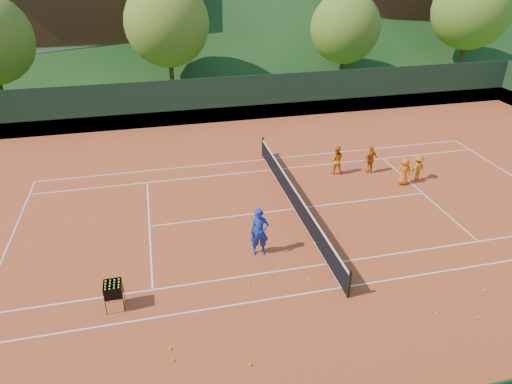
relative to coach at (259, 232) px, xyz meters
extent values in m
plane|color=#335219|center=(2.32, 2.89, -0.99)|extent=(400.00, 400.00, 0.00)
cube|color=#B3411D|center=(2.32, 2.89, -0.98)|extent=(40.00, 24.00, 0.02)
imported|color=#18319C|center=(0.00, 0.00, 0.00)|extent=(0.76, 0.54, 1.94)
imported|color=orange|center=(5.45, 5.89, -0.22)|extent=(0.86, 0.75, 1.51)
imported|color=#CD6812|center=(7.22, 5.60, -0.23)|extent=(0.93, 0.65, 1.47)
imported|color=orange|center=(8.24, 4.00, -0.29)|extent=(0.73, 0.54, 1.37)
imported|color=orange|center=(9.16, 4.30, -0.32)|extent=(0.93, 0.68, 1.30)
sphere|color=#D2F729|center=(-0.61, 1.65, -0.94)|extent=(0.07, 0.07, 0.07)
sphere|color=#D2F729|center=(-4.29, 1.70, -0.94)|extent=(0.07, 0.07, 0.07)
sphere|color=#D2F729|center=(-0.95, 0.71, -0.94)|extent=(0.07, 0.07, 0.07)
sphere|color=#D2F729|center=(8.82, -1.38, -0.94)|extent=(0.07, 0.07, 0.07)
sphere|color=#D2F729|center=(-3.59, -4.46, -0.94)|extent=(0.07, 0.07, 0.07)
sphere|color=#D2F729|center=(2.30, 0.10, -0.94)|extent=(0.07, 0.07, 0.07)
sphere|color=#D2F729|center=(0.82, 0.81, -0.94)|extent=(0.07, 0.07, 0.07)
sphere|color=#D2F729|center=(3.63, 0.72, -0.94)|extent=(0.07, 0.07, 0.07)
sphere|color=#D2F729|center=(4.82, -4.46, -0.94)|extent=(0.07, 0.07, 0.07)
sphere|color=#D2F729|center=(7.04, -3.87, -0.94)|extent=(0.07, 0.07, 0.07)
sphere|color=#D2F729|center=(-0.78, -1.68, -0.94)|extent=(0.07, 0.07, 0.07)
sphere|color=#D2F729|center=(1.30, -1.96, -0.94)|extent=(0.07, 0.07, 0.07)
sphere|color=#D2F729|center=(-4.99, -1.55, -0.94)|extent=(0.07, 0.07, 0.07)
sphere|color=#D2F729|center=(-3.64, -4.01, -0.94)|extent=(0.07, 0.07, 0.07)
sphere|color=#D2F729|center=(-1.50, -5.12, -0.94)|extent=(0.07, 0.07, 0.07)
sphere|color=#D2F729|center=(5.99, -4.95, -0.94)|extent=(0.07, 0.07, 0.07)
cube|color=silver|center=(-9.56, 2.89, -0.97)|extent=(0.06, 10.97, 0.00)
cube|color=white|center=(2.32, -2.59, -0.97)|extent=(23.77, 0.06, 0.00)
cube|color=white|center=(2.32, 8.38, -0.97)|extent=(23.77, 0.06, 0.00)
cube|color=white|center=(2.32, -1.22, -0.97)|extent=(23.77, 0.06, 0.00)
cube|color=white|center=(2.32, 7.01, -0.97)|extent=(23.77, 0.06, 0.00)
cube|color=white|center=(-4.08, 2.89, -0.97)|extent=(0.06, 8.23, 0.00)
cube|color=silver|center=(8.72, 2.89, -0.97)|extent=(0.06, 8.23, 0.00)
cube|color=white|center=(2.32, 2.89, -0.97)|extent=(12.80, 0.06, 0.00)
cube|color=white|center=(2.32, 2.89, -0.97)|extent=(0.06, 10.97, 0.00)
cube|color=black|center=(2.32, 2.89, -0.52)|extent=(0.03, 11.97, 0.90)
cube|color=white|center=(2.32, 2.89, -0.05)|extent=(0.05, 11.97, 0.06)
cylinder|color=black|center=(2.32, -3.09, -0.42)|extent=(0.10, 0.10, 1.10)
cylinder|color=black|center=(2.32, 8.88, -0.42)|extent=(0.10, 0.10, 1.10)
cube|color=black|center=(2.32, 14.89, 0.53)|extent=(40.00, 0.05, 3.00)
cube|color=#1A5D26|center=(2.32, 14.89, -0.47)|extent=(40.40, 0.05, 1.00)
cylinder|color=black|center=(-5.53, -2.11, -0.70)|extent=(0.02, 0.02, 0.55)
cylinder|color=black|center=(-4.98, -2.11, -0.70)|extent=(0.02, 0.02, 0.55)
cylinder|color=black|center=(-5.53, -1.56, -0.70)|extent=(0.02, 0.02, 0.55)
cylinder|color=black|center=(-4.98, -1.56, -0.70)|extent=(0.02, 0.02, 0.55)
cube|color=black|center=(-5.25, -1.83, -0.42)|extent=(0.55, 0.55, 0.02)
cube|color=black|center=(-5.25, -2.11, -0.20)|extent=(0.55, 0.02, 0.45)
cube|color=black|center=(-5.25, -1.56, -0.20)|extent=(0.55, 0.02, 0.45)
cube|color=black|center=(-5.53, -1.83, -0.20)|extent=(0.02, 0.55, 0.45)
cube|color=black|center=(-4.98, -1.83, -0.20)|extent=(0.02, 0.55, 0.45)
sphere|color=#CCE526|center=(-5.46, -2.04, 0.00)|extent=(0.07, 0.07, 0.07)
sphere|color=#CCE526|center=(-5.46, -1.90, 0.00)|extent=(0.07, 0.07, 0.07)
sphere|color=#CCE526|center=(-5.46, -1.76, 0.00)|extent=(0.07, 0.07, 0.07)
sphere|color=#CCE526|center=(-5.46, -1.63, 0.00)|extent=(0.07, 0.07, 0.07)
sphere|color=#CCE526|center=(-5.32, -2.04, 0.00)|extent=(0.07, 0.07, 0.07)
sphere|color=#CCE526|center=(-5.32, -1.90, 0.00)|extent=(0.07, 0.07, 0.07)
sphere|color=#CCE526|center=(-5.32, -1.76, 0.00)|extent=(0.07, 0.07, 0.07)
sphere|color=#CCE526|center=(-5.32, -1.63, 0.00)|extent=(0.07, 0.07, 0.07)
sphere|color=#CCE526|center=(-5.19, -2.04, 0.00)|extent=(0.07, 0.07, 0.07)
sphere|color=#CCE526|center=(-5.19, -1.90, 0.00)|extent=(0.07, 0.07, 0.07)
sphere|color=#CCE526|center=(-5.19, -1.76, 0.00)|extent=(0.07, 0.07, 0.07)
sphere|color=#CCE526|center=(-5.19, -1.63, 0.00)|extent=(0.07, 0.07, 0.07)
sphere|color=#CCE526|center=(-5.05, -2.04, 0.00)|extent=(0.07, 0.07, 0.07)
sphere|color=#CCE526|center=(-5.05, -1.90, 0.00)|extent=(0.07, 0.07, 0.07)
sphere|color=#CCE526|center=(-5.05, -1.76, 0.00)|extent=(0.07, 0.07, 0.07)
sphere|color=#CCE526|center=(-5.05, -1.63, 0.00)|extent=(0.07, 0.07, 0.07)
cube|color=beige|center=(-7.68, 32.89, 0.45)|extent=(12.00, 9.00, 2.88)
cube|color=#3B1D10|center=(-7.68, 32.89, 4.13)|extent=(12.24, 9.18, 4.48)
cube|color=beige|center=(8.32, 36.89, 0.27)|extent=(11.00, 8.00, 2.52)
cube|color=#381D0F|center=(8.32, 36.89, 3.49)|extent=(11.22, 8.16, 3.92)
cube|color=beige|center=(22.32, 32.89, 0.36)|extent=(10.00, 8.00, 2.70)
cube|color=#391C0F|center=(22.32, 32.89, 3.81)|extent=(10.20, 8.16, 4.20)
cylinder|color=#3E2918|center=(-13.68, 20.89, 0.36)|extent=(0.36, 0.36, 2.70)
cylinder|color=#432B1A|center=(-1.68, 22.89, 0.45)|extent=(0.36, 0.36, 2.88)
sphere|color=#4F7820|center=(-1.68, 22.89, 4.21)|extent=(6.40, 6.40, 6.40)
cylinder|color=#3D2618|center=(12.32, 21.89, 0.27)|extent=(0.36, 0.36, 2.52)
sphere|color=#45721E|center=(12.32, 21.89, 3.56)|extent=(5.60, 5.60, 5.60)
cylinder|color=#3D2918|center=(24.32, 22.89, 0.54)|extent=(0.36, 0.36, 3.06)
sphere|color=#497820|center=(24.32, 22.89, 4.53)|extent=(6.80, 6.80, 6.80)
camera|label=1|loc=(-3.36, -13.87, 9.51)|focal=32.00mm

